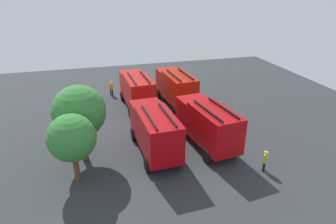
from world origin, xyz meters
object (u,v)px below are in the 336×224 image
object	(u,v)px
traffic_cone_0	(176,139)
traffic_cone_1	(235,140)
fire_truck_0	(207,123)
firefighter_0	(265,160)
fire_truck_2	(155,129)
tree_0	(72,138)
firefighter_1	(111,88)
fire_truck_3	(137,89)
fire_truck_1	(176,86)
tree_1	(79,112)

from	to	relation	value
traffic_cone_0	traffic_cone_1	world-z (taller)	traffic_cone_0
fire_truck_0	firefighter_0	xyz separation A→B (m)	(-4.46, -2.73, -1.24)
fire_truck_2	traffic_cone_1	xyz separation A→B (m)	(-0.28, -6.96, -1.87)
tree_0	firefighter_1	bearing A→B (deg)	-13.13
firefighter_1	traffic_cone_0	size ratio (longest dim) A/B	2.85
fire_truck_3	firefighter_1	xyz separation A→B (m)	(4.67, 2.39, -1.19)
firefighter_1	traffic_cone_1	bearing A→B (deg)	48.26
fire_truck_2	fire_truck_1	bearing A→B (deg)	-28.84
traffic_cone_0	fire_truck_1	bearing A→B (deg)	-16.54
fire_truck_0	tree_1	size ratio (longest dim) A/B	1.23
fire_truck_0	tree_1	world-z (taller)	tree_1
firefighter_0	fire_truck_3	bearing A→B (deg)	-21.46
fire_truck_0	tree_0	distance (m)	10.68
fire_truck_1	traffic_cone_1	distance (m)	10.13
fire_truck_1	fire_truck_3	size ratio (longest dim) A/B	1.01
fire_truck_0	tree_0	world-z (taller)	tree_0
firefighter_1	fire_truck_1	bearing A→B (deg)	70.14
firefighter_1	traffic_cone_1	world-z (taller)	firefighter_1
fire_truck_3	tree_1	size ratio (longest dim) A/B	1.21
fire_truck_2	traffic_cone_0	distance (m)	3.07
tree_0	tree_1	world-z (taller)	tree_1
fire_truck_0	firefighter_1	size ratio (longest dim) A/B	4.36
fire_truck_2	tree_1	distance (m)	5.82
fire_truck_1	fire_truck_2	xyz separation A→B (m)	(-9.37, 4.54, 0.00)
tree_0	traffic_cone_1	size ratio (longest dim) A/B	8.78
fire_truck_3	traffic_cone_1	size ratio (longest dim) A/B	12.87
fire_truck_2	tree_1	size ratio (longest dim) A/B	1.21
fire_truck_2	tree_0	distance (m)	6.45
fire_truck_2	fire_truck_0	bearing A→B (deg)	-93.29
fire_truck_0	firefighter_0	size ratio (longest dim) A/B	4.56
traffic_cone_1	traffic_cone_0	bearing A→B (deg)	72.79
firefighter_0	traffic_cone_1	size ratio (longest dim) A/B	2.88
traffic_cone_1	fire_truck_0	bearing A→B (deg)	84.22
fire_truck_0	tree_0	size ratio (longest dim) A/B	1.49
tree_1	fire_truck_1	bearing A→B (deg)	-48.49
fire_truck_0	tree_1	xyz separation A→B (m)	(0.54, 9.89, 1.92)
fire_truck_0	traffic_cone_0	world-z (taller)	fire_truck_0
tree_1	tree_0	bearing A→B (deg)	168.25
tree_1	traffic_cone_0	world-z (taller)	tree_1
firefighter_1	tree_0	size ratio (longest dim) A/B	0.34
fire_truck_3	traffic_cone_0	bearing A→B (deg)	-169.97
tree_1	firefighter_1	bearing A→B (deg)	-13.38
fire_truck_1	firefighter_1	distance (m)	8.40
fire_truck_0	traffic_cone_1	xyz separation A→B (m)	(-0.26, -2.55, -1.87)
fire_truck_1	fire_truck_3	xyz separation A→B (m)	(0.20, 4.35, 0.00)
fire_truck_3	firefighter_0	size ratio (longest dim) A/B	4.47
fire_truck_2	tree_0	world-z (taller)	tree_0
firefighter_0	tree_0	world-z (taller)	tree_0
firefighter_1	tree_0	world-z (taller)	tree_0
fire_truck_2	traffic_cone_0	world-z (taller)	fire_truck_2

